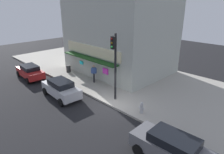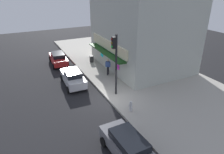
{
  "view_description": "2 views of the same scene",
  "coord_description": "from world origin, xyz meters",
  "px_view_note": "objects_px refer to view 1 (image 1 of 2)",
  "views": [
    {
      "loc": [
        9.95,
        -9.62,
        7.77
      ],
      "look_at": [
        -2.14,
        2.3,
        1.36
      ],
      "focal_mm": 31.85,
      "sensor_mm": 36.0,
      "label": 1
    },
    {
      "loc": [
        13.98,
        -6.57,
        9.42
      ],
      "look_at": [
        -1.63,
        1.22,
        1.35
      ],
      "focal_mm": 33.2,
      "sensor_mm": 36.0,
      "label": 2
    }
  ],
  "objects_px": {
    "traffic_light": "(115,59)",
    "parked_car_silver": "(61,88)",
    "fire_hydrant": "(142,108)",
    "trash_can": "(68,69)",
    "parked_car_red": "(30,72)",
    "parked_car_grey": "(173,148)",
    "pedestrian": "(94,73)"
  },
  "relations": [
    {
      "from": "fire_hydrant",
      "to": "parked_car_grey",
      "type": "bearing_deg",
      "value": -32.74
    },
    {
      "from": "trash_can",
      "to": "fire_hydrant",
      "type": "bearing_deg",
      "value": -6.22
    },
    {
      "from": "trash_can",
      "to": "parked_car_silver",
      "type": "bearing_deg",
      "value": -38.66
    },
    {
      "from": "traffic_light",
      "to": "parked_car_silver",
      "type": "relative_size",
      "value": 1.3
    },
    {
      "from": "trash_can",
      "to": "parked_car_silver",
      "type": "xyz_separation_m",
      "value": [
        4.8,
        -3.84,
        0.23
      ]
    },
    {
      "from": "fire_hydrant",
      "to": "parked_car_grey",
      "type": "xyz_separation_m",
      "value": [
        3.91,
        -2.51,
        0.23
      ]
    },
    {
      "from": "fire_hydrant",
      "to": "parked_car_silver",
      "type": "xyz_separation_m",
      "value": [
        -6.7,
        -2.58,
        0.21
      ]
    },
    {
      "from": "traffic_light",
      "to": "parked_car_red",
      "type": "bearing_deg",
      "value": -165.29
    },
    {
      "from": "traffic_light",
      "to": "parked_car_grey",
      "type": "bearing_deg",
      "value": -21.16
    },
    {
      "from": "parked_car_red",
      "to": "parked_car_grey",
      "type": "bearing_deg",
      "value": 0.1
    },
    {
      "from": "parked_car_grey",
      "to": "pedestrian",
      "type": "bearing_deg",
      "value": 160.28
    },
    {
      "from": "trash_can",
      "to": "pedestrian",
      "type": "distance_m",
      "value": 4.43
    },
    {
      "from": "traffic_light",
      "to": "pedestrian",
      "type": "height_order",
      "value": "traffic_light"
    },
    {
      "from": "pedestrian",
      "to": "parked_car_red",
      "type": "xyz_separation_m",
      "value": [
        -5.95,
        -3.98,
        -0.38
      ]
    },
    {
      "from": "traffic_light",
      "to": "parked_car_grey",
      "type": "distance_m",
      "value": 7.83
    },
    {
      "from": "fire_hydrant",
      "to": "parked_car_silver",
      "type": "distance_m",
      "value": 7.19
    },
    {
      "from": "fire_hydrant",
      "to": "parked_car_red",
      "type": "height_order",
      "value": "parked_car_red"
    },
    {
      "from": "parked_car_red",
      "to": "parked_car_grey",
      "type": "height_order",
      "value": "parked_car_grey"
    },
    {
      "from": "parked_car_silver",
      "to": "fire_hydrant",
      "type": "bearing_deg",
      "value": 21.08
    },
    {
      "from": "parked_car_silver",
      "to": "parked_car_red",
      "type": "bearing_deg",
      "value": 179.62
    },
    {
      "from": "trash_can",
      "to": "parked_car_red",
      "type": "height_order",
      "value": "parked_car_red"
    },
    {
      "from": "traffic_light",
      "to": "pedestrian",
      "type": "xyz_separation_m",
      "value": [
        -4.21,
        1.31,
        -2.5
      ]
    },
    {
      "from": "trash_can",
      "to": "parked_car_grey",
      "type": "bearing_deg",
      "value": -13.74
    },
    {
      "from": "traffic_light",
      "to": "fire_hydrant",
      "type": "bearing_deg",
      "value": -2.44
    },
    {
      "from": "parked_car_grey",
      "to": "trash_can",
      "type": "bearing_deg",
      "value": 166.26
    },
    {
      "from": "fire_hydrant",
      "to": "parked_car_silver",
      "type": "relative_size",
      "value": 0.21
    },
    {
      "from": "trash_can",
      "to": "parked_car_red",
      "type": "xyz_separation_m",
      "value": [
        -1.56,
        -3.8,
        0.19
      ]
    },
    {
      "from": "parked_car_red",
      "to": "parked_car_grey",
      "type": "relative_size",
      "value": 0.92
    },
    {
      "from": "parked_car_grey",
      "to": "fire_hydrant",
      "type": "bearing_deg",
      "value": 147.26
    },
    {
      "from": "trash_can",
      "to": "parked_car_grey",
      "type": "relative_size",
      "value": 0.18
    },
    {
      "from": "trash_can",
      "to": "parked_car_red",
      "type": "relative_size",
      "value": 0.2
    },
    {
      "from": "parked_car_grey",
      "to": "parked_car_silver",
      "type": "distance_m",
      "value": 10.61
    }
  ]
}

